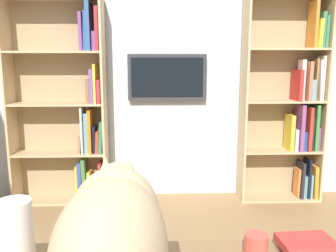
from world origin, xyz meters
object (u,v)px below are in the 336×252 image
at_px(paper_towel_roll, 16,238).
at_px(coffee_mug, 256,248).
at_px(wall_mounted_tv, 167,77).
at_px(desk_book_stack, 308,246).
at_px(bookshelf_right, 71,109).
at_px(bookshelf_left, 292,105).
at_px(cat, 112,237).

relative_size(paper_towel_roll, coffee_mug, 2.57).
bearing_deg(wall_mounted_tv, desk_book_stack, 99.96).
bearing_deg(desk_book_stack, paper_towel_roll, 5.17).
xyz_separation_m(bookshelf_right, coffee_mug, (-1.18, 2.37, -0.17)).
bearing_deg(bookshelf_right, paper_towel_roll, 99.45).
height_order(wall_mounted_tv, paper_towel_roll, wall_mounted_tv).
xyz_separation_m(wall_mounted_tv, coffee_mug, (-0.23, 2.45, -0.48)).
xyz_separation_m(bookshelf_left, paper_towel_roll, (1.81, 2.41, -0.13)).
distance_m(wall_mounted_tv, desk_book_stack, 2.50).
distance_m(bookshelf_left, coffee_mug, 2.59).
relative_size(bookshelf_left, cat, 3.08).
bearing_deg(paper_towel_roll, coffee_mug, -176.32).
bearing_deg(cat, desk_book_stack, -160.17).
relative_size(coffee_mug, desk_book_stack, 0.49).
distance_m(bookshelf_left, cat, 2.96).
xyz_separation_m(wall_mounted_tv, paper_towel_roll, (0.55, 2.50, -0.41)).
height_order(bookshelf_right, coffee_mug, bookshelf_right).
bearing_deg(paper_towel_roll, desk_book_stack, -174.83).
xyz_separation_m(cat, paper_towel_roll, (0.32, -0.15, -0.07)).
bearing_deg(desk_book_stack, bookshelf_right, -59.36).
relative_size(bookshelf_left, wall_mounted_tv, 2.59).
height_order(bookshelf_left, paper_towel_roll, bookshelf_left).
bearing_deg(bookshelf_right, cat, 105.79).
distance_m(paper_towel_roll, coffee_mug, 0.79).
distance_m(bookshelf_left, desk_book_stack, 2.48).
distance_m(bookshelf_right, cat, 2.66).
height_order(bookshelf_left, cat, bookshelf_left).
height_order(bookshelf_right, cat, bookshelf_right).
distance_m(bookshelf_left, paper_towel_roll, 3.02).
height_order(cat, paper_towel_roll, cat).
bearing_deg(bookshelf_left, cat, 59.78).
bearing_deg(bookshelf_right, bookshelf_left, 179.91).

